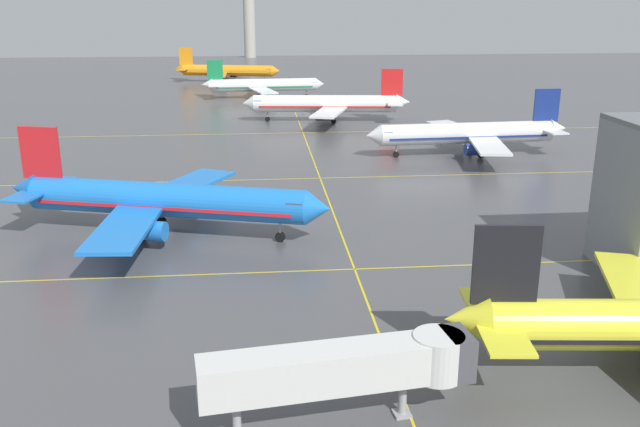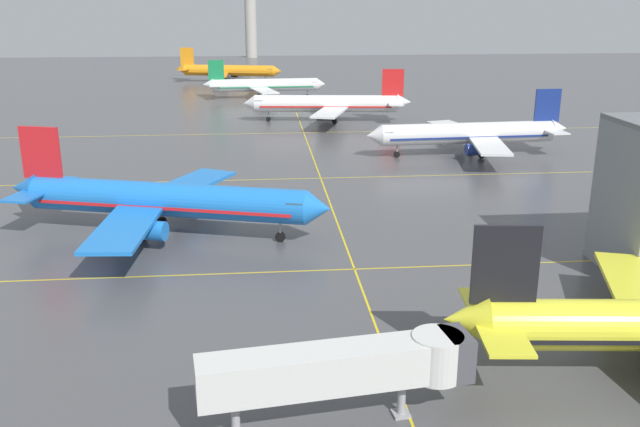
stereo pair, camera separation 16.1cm
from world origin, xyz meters
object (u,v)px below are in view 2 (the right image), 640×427
(jet_bridge, at_px, (357,366))
(control_tower, at_px, (250,7))
(airliner_far_left_stand, at_px, (328,104))
(airliner_distant_taxiway, at_px, (228,71))
(airliner_far_right_stand, at_px, (264,85))
(airliner_second_row, at_px, (163,200))
(airliner_third_row, at_px, (470,133))

(jet_bridge, relative_size, control_tower, 0.47)
(airliner_far_left_stand, height_order, jet_bridge, airliner_far_left_stand)
(jet_bridge, bearing_deg, airliner_distant_taxiway, 94.48)
(control_tower, bearing_deg, airliner_far_left_stand, -84.29)
(airliner_far_right_stand, bearing_deg, airliner_far_left_stand, -70.56)
(airliner_distant_taxiway, xyz_separation_m, jet_bridge, (14.75, -188.34, 0.38))
(airliner_second_row, xyz_separation_m, airliner_distant_taxiway, (2.16, 149.45, -0.45))
(airliner_third_row, xyz_separation_m, control_tower, (-38.00, 206.57, 18.14))
(airliner_distant_taxiway, height_order, control_tower, control_tower)
(airliner_third_row, relative_size, airliner_distant_taxiway, 1.05)
(airliner_far_left_stand, bearing_deg, airliner_distant_taxiway, 107.85)
(airliner_second_row, xyz_separation_m, jet_bridge, (16.91, -38.88, -0.07))
(airliner_far_right_stand, bearing_deg, jet_bridge, -88.60)
(airliner_second_row, relative_size, airliner_far_right_stand, 1.15)
(jet_bridge, bearing_deg, airliner_far_left_stand, 85.02)
(airliner_second_row, distance_m, airliner_third_row, 60.65)
(airliner_second_row, bearing_deg, airliner_far_left_stand, 70.00)
(airliner_third_row, distance_m, jet_bridge, 82.39)
(airliner_second_row, bearing_deg, control_tower, 87.75)
(airliner_distant_taxiway, relative_size, jet_bridge, 1.93)
(airliner_far_right_stand, distance_m, control_tower, 134.07)
(airliner_far_right_stand, distance_m, jet_bridge, 150.34)
(airliner_far_left_stand, distance_m, airliner_far_right_stand, 40.39)
(airliner_third_row, relative_size, airliner_far_left_stand, 0.98)
(airliner_third_row, distance_m, airliner_far_right_stand, 81.44)
(jet_bridge, bearing_deg, airliner_third_row, 68.12)
(airliner_third_row, bearing_deg, jet_bridge, -111.88)
(airliner_third_row, distance_m, airliner_distant_taxiway, 120.76)
(airliner_second_row, bearing_deg, airliner_third_row, 38.28)
(airliner_second_row, height_order, airliner_far_left_stand, airliner_second_row)
(airliner_third_row, height_order, airliner_far_right_stand, airliner_third_row)
(airliner_second_row, xyz_separation_m, airliner_far_left_stand, (26.68, 73.32, -0.21))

